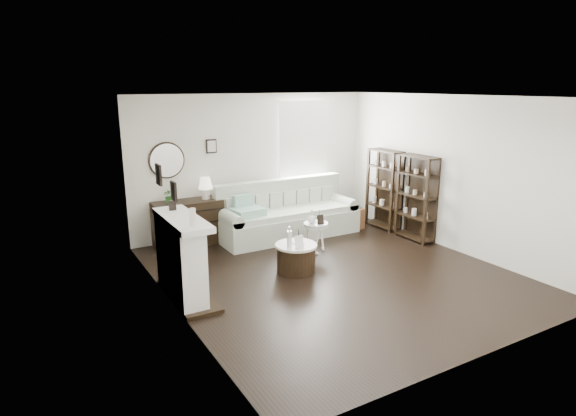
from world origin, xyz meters
TOP-DOWN VIEW (x-y plane):
  - room at (0.73, 2.70)m, footprint 5.50×5.50m
  - fireplace at (-2.32, 0.30)m, footprint 0.50×1.40m
  - shelf_unit_far at (2.33, 1.55)m, footprint 0.30×0.80m
  - shelf_unit_near at (2.33, 0.65)m, footprint 0.30×0.80m
  - sofa at (0.35, 2.08)m, footprint 2.74×0.95m
  - quilt at (-0.55, 1.95)m, footprint 0.60×0.52m
  - suitcase at (1.62, 1.72)m, footprint 0.64×0.26m
  - dresser at (-1.50, 2.47)m, footprint 1.24×0.53m
  - table_lamp at (-1.14, 2.47)m, footprint 0.28×0.28m
  - potted_plant at (-1.81, 2.42)m, footprint 0.29×0.26m
  - drum_table at (-0.47, 0.35)m, footprint 0.66×0.66m
  - pedestal_table at (0.30, 0.98)m, footprint 0.44×0.44m
  - eiffel_drum at (-0.40, 0.39)m, footprint 0.13×0.13m
  - bottle_drum at (-0.64, 0.28)m, footprint 0.08×0.08m
  - card_frame_drum at (-0.52, 0.18)m, footprint 0.14×0.06m
  - eiffel_ped at (0.39, 1.01)m, footprint 0.12×0.12m
  - flask_ped at (0.23, 1.00)m, footprint 0.13×0.13m
  - card_frame_ped at (0.32, 0.87)m, footprint 0.13×0.05m

SIDE VIEW (x-z plane):
  - suitcase at x=1.62m, z-range 0.00..0.41m
  - drum_table at x=-0.47m, z-range 0.00..0.46m
  - sofa at x=0.35m, z-range -0.18..0.88m
  - dresser at x=-1.50m, z-range 0.00..0.82m
  - pedestal_table at x=0.30m, z-range 0.22..0.75m
  - fireplace at x=-2.32m, z-range -0.38..1.46m
  - card_frame_drum at x=-0.52m, z-range 0.46..0.65m
  - eiffel_drum at x=-0.40m, z-range 0.46..0.66m
  - card_frame_ped at x=0.32m, z-range 0.53..0.70m
  - quilt at x=-0.55m, z-range 0.55..0.69m
  - bottle_drum at x=-0.64m, z-range 0.46..0.78m
  - eiffel_ped at x=0.39m, z-range 0.53..0.73m
  - flask_ped at x=0.23m, z-range 0.53..0.78m
  - shelf_unit_far at x=2.33m, z-range 0.00..1.60m
  - shelf_unit_near at x=2.33m, z-range 0.00..1.60m
  - potted_plant at x=-1.81m, z-range 0.82..1.12m
  - table_lamp at x=-1.14m, z-range 0.82..1.22m
  - room at x=0.73m, z-range -1.15..4.35m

